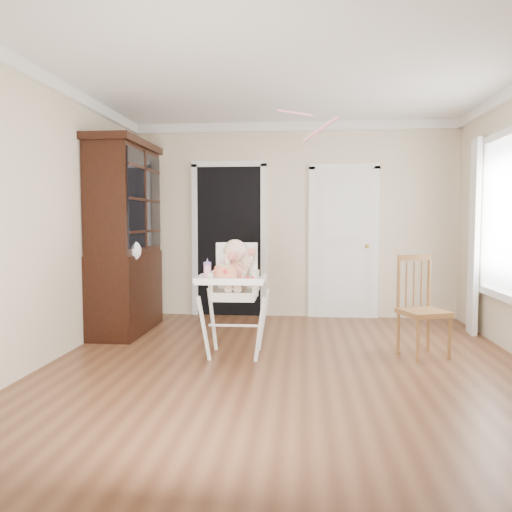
# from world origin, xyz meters

# --- Properties ---
(floor) EXTENTS (5.00, 5.00, 0.00)m
(floor) POSITION_xyz_m (0.00, 0.00, 0.00)
(floor) COLOR #57311D
(floor) RESTS_ON ground
(ceiling) EXTENTS (5.00, 5.00, 0.00)m
(ceiling) POSITION_xyz_m (0.00, 0.00, 2.70)
(ceiling) COLOR white
(ceiling) RESTS_ON wall_back
(wall_back) EXTENTS (4.50, 0.00, 4.50)m
(wall_back) POSITION_xyz_m (0.00, 2.50, 1.35)
(wall_back) COLOR beige
(wall_back) RESTS_ON floor
(wall_left) EXTENTS (0.00, 5.00, 5.00)m
(wall_left) POSITION_xyz_m (-2.25, 0.00, 1.35)
(wall_left) COLOR beige
(wall_left) RESTS_ON floor
(crown_molding) EXTENTS (4.50, 5.00, 0.12)m
(crown_molding) POSITION_xyz_m (0.00, 0.00, 2.64)
(crown_molding) COLOR white
(crown_molding) RESTS_ON ceiling
(doorway) EXTENTS (1.06, 0.05, 2.22)m
(doorway) POSITION_xyz_m (-0.90, 2.48, 1.11)
(doorway) COLOR black
(doorway) RESTS_ON wall_back
(closet_door) EXTENTS (0.96, 0.09, 2.13)m
(closet_door) POSITION_xyz_m (0.70, 2.48, 1.02)
(closet_door) COLOR white
(closet_door) RESTS_ON wall_back
(window_right) EXTENTS (0.13, 1.84, 2.30)m
(window_right) POSITION_xyz_m (2.18, 0.80, 1.29)
(window_right) COLOR white
(window_right) RESTS_ON wall_right
(high_chair) EXTENTS (0.67, 0.82, 1.15)m
(high_chair) POSITION_xyz_m (-0.53, 0.37, 0.71)
(high_chair) COLOR white
(high_chair) RESTS_ON floor
(baby) EXTENTS (0.34, 0.26, 0.54)m
(baby) POSITION_xyz_m (-0.53, 0.40, 0.89)
(baby) COLOR beige
(baby) RESTS_ON high_chair
(cake) EXTENTS (0.27, 0.27, 0.13)m
(cake) POSITION_xyz_m (-0.57, 0.07, 0.86)
(cake) COLOR silver
(cake) RESTS_ON high_chair
(sippy_cup) EXTENTS (0.08, 0.08, 0.18)m
(sippy_cup) POSITION_xyz_m (-0.79, 0.28, 0.87)
(sippy_cup) COLOR #FE9BBE
(sippy_cup) RESTS_ON high_chair
(china_cabinet) EXTENTS (0.60, 1.36, 2.29)m
(china_cabinet) POSITION_xyz_m (-1.99, 1.32, 1.15)
(china_cabinet) COLOR black
(china_cabinet) RESTS_ON floor
(dining_chair) EXTENTS (0.52, 0.52, 1.00)m
(dining_chair) POSITION_xyz_m (1.32, 0.53, 0.47)
(dining_chair) COLOR brown
(dining_chair) RESTS_ON floor
(streamer) EXTENTS (0.36, 0.37, 0.15)m
(streamer) POSITION_xyz_m (0.05, 0.49, 2.40)
(streamer) COLOR pink
(streamer) RESTS_ON ceiling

